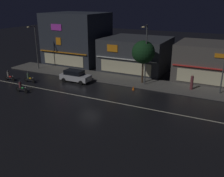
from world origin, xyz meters
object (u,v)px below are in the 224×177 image
at_px(streetlamp_west, 35,44).
at_px(traffic_cone, 133,88).
at_px(motorcycle_opposite_lane, 21,88).
at_px(motorcycle_lead, 29,78).
at_px(streetlamp_mid, 146,51).
at_px(streetlamp_east, 224,62).
at_px(pedestrian_on_sidewalk, 192,83).
at_px(motorcycle_following, 9,76).
at_px(parked_car_near_kerb, 75,76).

height_order(streetlamp_west, traffic_cone, streetlamp_west).
bearing_deg(motorcycle_opposite_lane, traffic_cone, -156.14).
bearing_deg(motorcycle_lead, streetlamp_mid, 20.23).
bearing_deg(streetlamp_east, motorcycle_opposite_lane, -155.41).
xyz_separation_m(pedestrian_on_sidewalk, motorcycle_following, (-23.95, -7.42, -0.40)).
distance_m(streetlamp_west, traffic_cone, 18.53).
bearing_deg(traffic_cone, motorcycle_following, -166.26).
xyz_separation_m(streetlamp_west, traffic_cone, (17.94, -2.28, -4.00)).
distance_m(streetlamp_west, pedestrian_on_sidewalk, 24.81).
xyz_separation_m(streetlamp_mid, pedestrian_on_sidewalk, (5.99, 0.97, -3.69)).
xyz_separation_m(motorcycle_lead, motorcycle_following, (-3.12, -0.65, 0.00)).
distance_m(streetlamp_mid, pedestrian_on_sidewalk, 7.10).
distance_m(streetlamp_mid, parked_car_near_kerb, 10.36).
bearing_deg(motorcycle_opposite_lane, streetlamp_mid, -150.36).
bearing_deg(streetlamp_west, parked_car_near_kerb, -16.25).
relative_size(pedestrian_on_sidewalk, motorcycle_following, 1.02).
height_order(pedestrian_on_sidewalk, motorcycle_opposite_lane, pedestrian_on_sidewalk).
distance_m(streetlamp_mid, traffic_cone, 5.01).
height_order(streetlamp_mid, streetlamp_east, streetlamp_mid).
bearing_deg(pedestrian_on_sidewalk, motorcycle_lead, 25.57).
relative_size(parked_car_near_kerb, motorcycle_following, 2.26).
relative_size(streetlamp_west, pedestrian_on_sidewalk, 3.63).
bearing_deg(motorcycle_lead, motorcycle_following, -169.25).
bearing_deg(streetlamp_east, streetlamp_west, -178.30).
height_order(streetlamp_mid, motorcycle_opposite_lane, streetlamp_mid).
relative_size(streetlamp_west, motorcycle_lead, 3.69).
relative_size(motorcycle_lead, traffic_cone, 3.45).
distance_m(streetlamp_west, motorcycle_opposite_lane, 11.57).
bearing_deg(streetlamp_mid, motorcycle_lead, -158.67).
bearing_deg(streetlamp_east, traffic_cone, -162.78).
xyz_separation_m(streetlamp_east, motorcycle_lead, (-24.23, -6.69, -3.47)).
bearing_deg(parked_car_near_kerb, traffic_cone, 2.94).
bearing_deg(motorcycle_lead, parked_car_near_kerb, 28.18).
bearing_deg(streetlamp_mid, streetlamp_east, 5.45).
bearing_deg(motorcycle_following, motorcycle_lead, 12.34).
height_order(streetlamp_west, motorcycle_opposite_lane, streetlamp_west).
bearing_deg(pedestrian_on_sidewalk, streetlamp_mid, 16.79).
distance_m(pedestrian_on_sidewalk, traffic_cone, 7.40).
bearing_deg(traffic_cone, motorcycle_opposite_lane, -149.91).
bearing_deg(streetlamp_mid, parked_car_near_kerb, -163.96).
bearing_deg(motorcycle_following, streetlamp_east, 15.52).
distance_m(streetlamp_east, pedestrian_on_sidewalk, 4.58).
bearing_deg(parked_car_near_kerb, streetlamp_east, 10.79).
bearing_deg(pedestrian_on_sidewalk, motorcycle_opposite_lane, 36.14).
height_order(streetlamp_mid, motorcycle_following, streetlamp_mid).
height_order(streetlamp_east, motorcycle_following, streetlamp_east).
distance_m(pedestrian_on_sidewalk, motorcycle_lead, 21.91).
relative_size(motorcycle_following, traffic_cone, 3.45).
distance_m(streetlamp_east, motorcycle_opposite_lane, 24.66).
relative_size(motorcycle_lead, motorcycle_following, 1.00).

